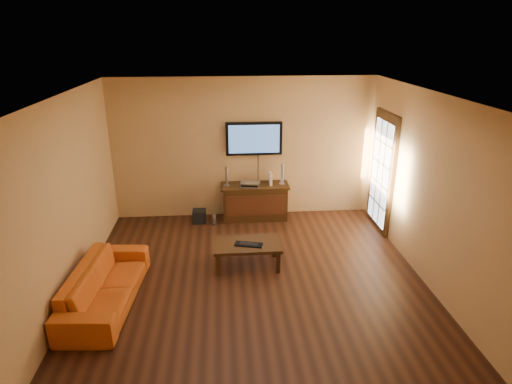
{
  "coord_description": "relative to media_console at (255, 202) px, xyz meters",
  "views": [
    {
      "loc": [
        -0.41,
        -5.44,
        3.47
      ],
      "look_at": [
        0.1,
        0.8,
        1.1
      ],
      "focal_mm": 30.0,
      "sensor_mm": 36.0,
      "label": 1
    }
  ],
  "objects": [
    {
      "name": "sofa",
      "position": [
        -2.22,
        -2.63,
        0.02
      ],
      "size": [
        0.69,
        1.93,
        0.74
      ],
      "primitive_type": "imported",
      "rotation": [
        0.0,
        0.0,
        1.5
      ],
      "color": "#CA5616",
      "rests_on": "ground"
    },
    {
      "name": "subwoofer",
      "position": [
        -1.08,
        -0.1,
        -0.23
      ],
      "size": [
        0.25,
        0.25,
        0.25
      ],
      "primitive_type": "cube",
      "rotation": [
        0.0,
        0.0,
        -0.02
      ],
      "color": "black",
      "rests_on": "ground"
    },
    {
      "name": "speaker_right",
      "position": [
        0.53,
        0.02,
        0.53
      ],
      "size": [
        0.11,
        0.11,
        0.39
      ],
      "color": "silver",
      "rests_on": "media_console"
    },
    {
      "name": "media_console",
      "position": [
        0.0,
        0.0,
        0.0
      ],
      "size": [
        1.3,
        0.5,
        0.7
      ],
      "color": "black",
      "rests_on": "ground"
    },
    {
      "name": "av_receiver",
      "position": [
        -0.09,
        -0.05,
        0.39
      ],
      "size": [
        0.4,
        0.32,
        0.08
      ],
      "primitive_type": "cube",
      "rotation": [
        0.0,
        0.0,
        -0.18
      ],
      "color": "silver",
      "rests_on": "media_console"
    },
    {
      "name": "speaker_left",
      "position": [
        -0.54,
        0.02,
        0.51
      ],
      "size": [
        0.1,
        0.1,
        0.36
      ],
      "color": "silver",
      "rests_on": "media_console"
    },
    {
      "name": "keyboard",
      "position": [
        -0.24,
        -1.87,
        0.05
      ],
      "size": [
        0.45,
        0.26,
        0.03
      ],
      "color": "black",
      "rests_on": "coffee_table"
    },
    {
      "name": "television",
      "position": [
        0.0,
        0.21,
        1.2
      ],
      "size": [
        1.07,
        0.08,
        0.63
      ],
      "color": "black",
      "rests_on": "ground"
    },
    {
      "name": "french_door",
      "position": [
        2.26,
        -0.55,
        0.7
      ],
      "size": [
        0.07,
        1.02,
        2.22
      ],
      "color": "black",
      "rests_on": "ground"
    },
    {
      "name": "bottle",
      "position": [
        -0.8,
        -0.24,
        -0.25
      ],
      "size": [
        0.08,
        0.08,
        0.23
      ],
      "color": "white",
      "rests_on": "ground"
    },
    {
      "name": "ground_plane",
      "position": [
        -0.19,
        -2.25,
        -0.35
      ],
      "size": [
        5.0,
        5.0,
        0.0
      ],
      "primitive_type": "plane",
      "color": "black",
      "rests_on": "ground"
    },
    {
      "name": "room_walls",
      "position": [
        -0.19,
        -1.62,
        1.34
      ],
      "size": [
        5.0,
        5.0,
        5.0
      ],
      "color": "tan",
      "rests_on": "ground"
    },
    {
      "name": "game_console",
      "position": [
        0.3,
        -0.01,
        0.47
      ],
      "size": [
        0.05,
        0.18,
        0.25
      ],
      "primitive_type": "cube",
      "rotation": [
        0.0,
        0.0,
        0.01
      ],
      "color": "white",
      "rests_on": "media_console"
    },
    {
      "name": "coffee_table",
      "position": [
        -0.26,
        -1.8,
        -0.01
      ],
      "size": [
        1.03,
        0.62,
        0.39
      ],
      "color": "black",
      "rests_on": "ground"
    }
  ]
}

